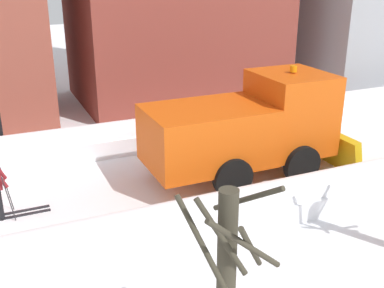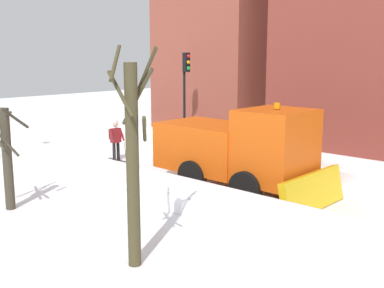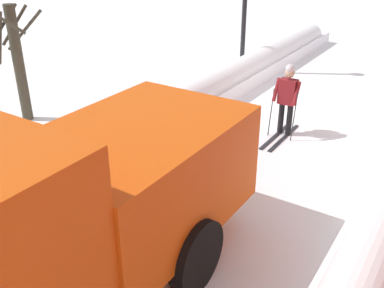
# 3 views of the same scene
# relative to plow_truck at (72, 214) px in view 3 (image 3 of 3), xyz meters

# --- Properties ---
(plow_truck) EXTENTS (3.20, 5.98, 3.12)m
(plow_truck) POSITION_rel_plow_truck_xyz_m (0.00, 0.00, 0.00)
(plow_truck) COLOR #DB510F
(plow_truck) RESTS_ON ground
(skier) EXTENTS (0.62, 1.80, 1.81)m
(skier) POSITION_rel_plow_truck_xyz_m (-0.18, -6.83, -0.48)
(skier) COLOR black
(skier) RESTS_ON ground
(bare_tree_near) EXTENTS (1.36, 1.22, 3.15)m
(bare_tree_near) POSITION_rel_plow_truck_xyz_m (6.12, -3.96, 0.19)
(bare_tree_near) COLOR #3C372A
(bare_tree_near) RESTS_ON ground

